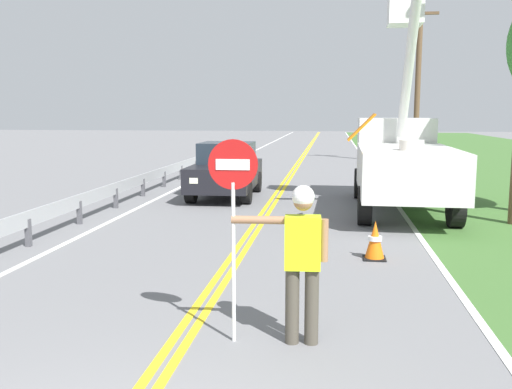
{
  "coord_description": "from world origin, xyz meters",
  "views": [
    {
      "loc": [
        1.69,
        -2.96,
        2.61
      ],
      "look_at": [
        0.4,
        6.68,
        1.2
      ],
      "focal_mm": 39.41,
      "sensor_mm": 36.0,
      "label": 1
    }
  ],
  "objects_px": {
    "utility_pole_mid": "(418,80)",
    "flagger_worker": "(302,254)",
    "utility_bucket_truck": "(400,157)",
    "oncoming_sedan_nearest": "(226,170)",
    "stop_sign_paddle": "(233,195)",
    "traffic_cone_lead": "(375,241)"
  },
  "relations": [
    {
      "from": "oncoming_sedan_nearest",
      "to": "utility_pole_mid",
      "type": "bearing_deg",
      "value": 59.28
    },
    {
      "from": "oncoming_sedan_nearest",
      "to": "stop_sign_paddle",
      "type": "bearing_deg",
      "value": -78.92
    },
    {
      "from": "stop_sign_paddle",
      "to": "utility_pole_mid",
      "type": "bearing_deg",
      "value": 77.26
    },
    {
      "from": "flagger_worker",
      "to": "stop_sign_paddle",
      "type": "relative_size",
      "value": 0.78
    },
    {
      "from": "stop_sign_paddle",
      "to": "traffic_cone_lead",
      "type": "xyz_separation_m",
      "value": [
        1.89,
        3.95,
        -1.37
      ]
    },
    {
      "from": "flagger_worker",
      "to": "utility_bucket_truck",
      "type": "height_order",
      "value": "utility_bucket_truck"
    },
    {
      "from": "traffic_cone_lead",
      "to": "flagger_worker",
      "type": "bearing_deg",
      "value": -105.95
    },
    {
      "from": "stop_sign_paddle",
      "to": "traffic_cone_lead",
      "type": "relative_size",
      "value": 3.33
    },
    {
      "from": "stop_sign_paddle",
      "to": "oncoming_sedan_nearest",
      "type": "relative_size",
      "value": 0.56
    },
    {
      "from": "utility_pole_mid",
      "to": "flagger_worker",
      "type": "bearing_deg",
      "value": -100.99
    },
    {
      "from": "utility_pole_mid",
      "to": "utility_bucket_truck",
      "type": "bearing_deg",
      "value": -99.71
    },
    {
      "from": "utility_bucket_truck",
      "to": "traffic_cone_lead",
      "type": "relative_size",
      "value": 9.79
    },
    {
      "from": "flagger_worker",
      "to": "utility_bucket_truck",
      "type": "distance_m",
      "value": 9.88
    },
    {
      "from": "stop_sign_paddle",
      "to": "traffic_cone_lead",
      "type": "height_order",
      "value": "stop_sign_paddle"
    },
    {
      "from": "flagger_worker",
      "to": "traffic_cone_lead",
      "type": "distance_m",
      "value": 4.13
    },
    {
      "from": "utility_bucket_truck",
      "to": "stop_sign_paddle",
      "type": "bearing_deg",
      "value": -107.06
    },
    {
      "from": "oncoming_sedan_nearest",
      "to": "traffic_cone_lead",
      "type": "relative_size",
      "value": 5.91
    },
    {
      "from": "flagger_worker",
      "to": "oncoming_sedan_nearest",
      "type": "height_order",
      "value": "flagger_worker"
    },
    {
      "from": "utility_bucket_truck",
      "to": "traffic_cone_lead",
      "type": "distance_m",
      "value": 5.91
    },
    {
      "from": "oncoming_sedan_nearest",
      "to": "traffic_cone_lead",
      "type": "distance_m",
      "value": 8.25
    },
    {
      "from": "utility_bucket_truck",
      "to": "traffic_cone_lead",
      "type": "bearing_deg",
      "value": -100.69
    },
    {
      "from": "utility_bucket_truck",
      "to": "traffic_cone_lead",
      "type": "xyz_separation_m",
      "value": [
        -1.08,
        -5.71,
        -1.09
      ]
    }
  ]
}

